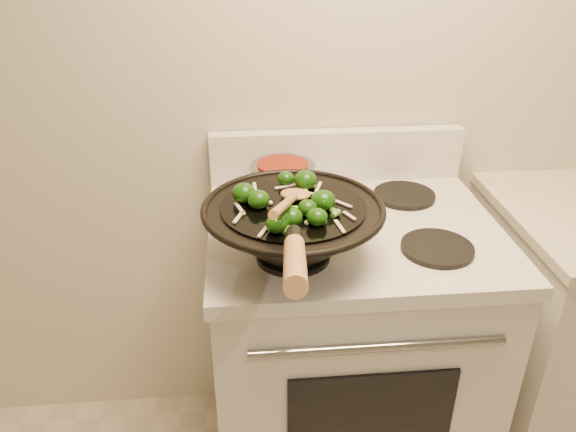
{
  "coord_description": "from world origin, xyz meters",
  "views": [
    {
      "loc": [
        -0.41,
        -0.13,
        1.65
      ],
      "look_at": [
        -0.31,
        1.02,
        1.04
      ],
      "focal_mm": 35.0,
      "sensor_mm": 36.0,
      "label": 1
    }
  ],
  "objects": [
    {
      "name": "saucepan",
      "position": [
        -0.29,
        1.32,
        0.99
      ],
      "size": [
        0.18,
        0.3,
        0.11
      ],
      "color": "gray",
      "rests_on": "stove"
    },
    {
      "name": "wok",
      "position": [
        -0.3,
        1.01,
        1.01
      ],
      "size": [
        0.43,
        0.71,
        0.27
      ],
      "color": "black",
      "rests_on": "stove"
    },
    {
      "name": "stove",
      "position": [
        -0.11,
        1.17,
        0.47
      ],
      "size": [
        0.78,
        0.67,
        1.08
      ],
      "color": "silver",
      "rests_on": "ground"
    },
    {
      "name": "stirfry",
      "position": [
        -0.31,
        1.0,
        1.08
      ],
      "size": [
        0.28,
        0.28,
        0.05
      ],
      "color": "#133B09",
      "rests_on": "wok"
    },
    {
      "name": "wooden_spoon",
      "position": [
        -0.31,
        0.97,
        1.1
      ],
      "size": [
        0.12,
        0.33,
        0.12
      ],
      "color": "#A47240",
      "rests_on": "wok"
    }
  ]
}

